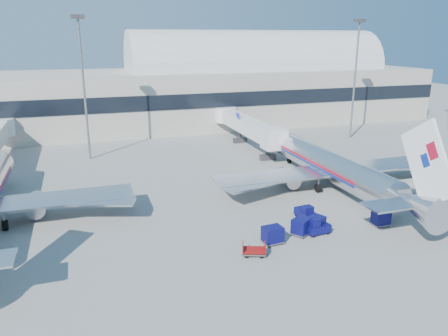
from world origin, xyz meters
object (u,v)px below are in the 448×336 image
object	(u,v)px
tug_left	(305,212)
cart_solo_far	(421,202)
mast_east	(356,62)
tug_lead	(317,227)
jetbridge_near	(244,124)
barrier_far	(434,179)
barrier_mid	(414,182)
mast_west	(82,67)
tug_right	(391,201)
cart_solo_near	(381,218)
cart_train_a	(315,224)
cart_train_b	(301,226)
airliner_main	(333,167)
cart_train_c	(273,235)
cart_open_red	(254,251)
barrier_near	(394,184)

from	to	relation	value
tug_left	cart_solo_far	distance (m)	14.22
mast_east	tug_lead	bearing A→B (deg)	-127.83
jetbridge_near	barrier_far	world-z (taller)	jetbridge_near
mast_east	cart_solo_far	xyz separation A→B (m)	(-14.28, -35.39, -13.91)
mast_east	barrier_mid	size ratio (longest dim) A/B	7.53
mast_west	tug_lead	distance (m)	45.18
barrier_far	tug_right	world-z (taller)	tug_right
jetbridge_near	cart_solo_near	bearing A→B (deg)	-88.90
cart_train_a	cart_train_b	distance (m)	1.62
tug_lead	cart_train_b	size ratio (longest dim) A/B	1.05
barrier_far	tug_right	size ratio (longest dim) A/B	1.34
airliner_main	tug_right	xyz separation A→B (m)	(3.18, -7.85, -2.33)
jetbridge_near	cart_train_b	bearing A→B (deg)	-102.37
barrier_far	cart_solo_near	distance (m)	19.00
airliner_main	cart_train_a	xyz separation A→B (m)	(-9.11, -11.62, -2.02)
tug_lead	cart_train_a	world-z (taller)	cart_train_a
tug_right	airliner_main	bearing A→B (deg)	135.52
mast_west	barrier_mid	size ratio (longest dim) A/B	7.53
tug_right	tug_left	world-z (taller)	tug_left
barrier_far	tug_right	distance (m)	12.61
tug_left	jetbridge_near	bearing A→B (deg)	-14.50
airliner_main	cart_train_c	bearing A→B (deg)	-138.77
airliner_main	barrier_mid	xyz separation A→B (m)	(11.30, -2.51, -2.48)
mast_east	mast_west	bearing A→B (deg)	180.00
cart_open_red	cart_solo_near	bearing A→B (deg)	27.98
cart_train_a	cart_train_b	bearing A→B (deg)	154.10
cart_solo_far	mast_west	bearing A→B (deg)	154.18
barrier_near	tug_left	bearing A→B (deg)	-161.16
cart_solo_near	cart_open_red	world-z (taller)	cart_solo_near
tug_left	airliner_main	bearing A→B (deg)	-50.64
tug_left	cart_train_a	size ratio (longest dim) A/B	1.08
jetbridge_near	cart_solo_far	xyz separation A→B (m)	(8.12, -36.20, -3.05)
cart_train_a	cart_open_red	size ratio (longest dim) A/B	0.94
cart_train_a	cart_solo_near	distance (m)	7.48
cart_solo_near	tug_left	bearing A→B (deg)	148.67
mast_east	cart_solo_far	bearing A→B (deg)	-111.98
cart_train_c	cart_solo_near	bearing A→B (deg)	-4.14
barrier_near	cart_train_c	distance (m)	24.49
tug_right	barrier_near	bearing A→B (deg)	71.43
mast_west	cart_train_a	distance (m)	44.80
cart_train_b	mast_east	bearing A→B (deg)	17.21
barrier_far	tug_left	size ratio (longest dim) A/B	1.17
airliner_main	mast_east	bearing A→B (deg)	51.89
tug_left	mast_west	bearing A→B (deg)	28.13
tug_right	jetbridge_near	bearing A→B (deg)	122.77
barrier_near	mast_west	bearing A→B (deg)	143.62
barrier_far	cart_train_c	xyz separation A→B (m)	(-28.93, -10.05, 0.47)
mast_west	barrier_near	xyz separation A→B (m)	(38.00, -28.00, -14.34)
barrier_far	tug_left	bearing A→B (deg)	-166.33
cart_solo_far	jetbridge_near	bearing A→B (deg)	121.55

